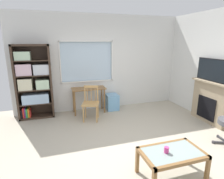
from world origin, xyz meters
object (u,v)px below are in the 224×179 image
at_px(bookshelf, 33,82).
at_px(coffee_table, 172,156).
at_px(wooden_chair, 91,103).
at_px(tv, 214,70).
at_px(plastic_drawer_unit, 112,102).
at_px(fireplace, 210,102).
at_px(sippy_cup, 166,150).
at_px(desk_under_window, 89,92).

height_order(bookshelf, coffee_table, bookshelf).
relative_size(wooden_chair, tv, 0.92).
relative_size(plastic_drawer_unit, fireplace, 0.42).
bearing_deg(fireplace, sippy_cup, -146.73).
distance_m(plastic_drawer_unit, fireplace, 2.65).
distance_m(desk_under_window, plastic_drawer_unit, 0.81).
height_order(desk_under_window, wooden_chair, wooden_chair).
bearing_deg(desk_under_window, plastic_drawer_unit, 4.01).
height_order(bookshelf, fireplace, bookshelf).
bearing_deg(sippy_cup, plastic_drawer_unit, 87.47).
xyz_separation_m(wooden_chair, coffee_table, (0.72, -2.51, -0.09)).
distance_m(bookshelf, fireplace, 4.58).
bearing_deg(plastic_drawer_unit, coffee_table, -90.67).
relative_size(tv, coffee_table, 1.06).
bearing_deg(fireplace, plastic_drawer_unit, 142.28).
relative_size(plastic_drawer_unit, tv, 0.48).
height_order(bookshelf, sippy_cup, bookshelf).
xyz_separation_m(fireplace, tv, (-0.02, 0.00, 0.80)).
bearing_deg(fireplace, desk_under_window, 150.82).
relative_size(desk_under_window, sippy_cup, 10.52).
bearing_deg(fireplace, coffee_table, -145.46).
height_order(coffee_table, sippy_cup, sippy_cup).
height_order(fireplace, coffee_table, fireplace).
height_order(tv, coffee_table, tv).
relative_size(bookshelf, wooden_chair, 2.17).
xyz_separation_m(desk_under_window, sippy_cup, (0.58, -3.02, -0.12)).
xyz_separation_m(bookshelf, desk_under_window, (1.44, -0.11, -0.38)).
height_order(wooden_chair, fireplace, fireplace).
distance_m(bookshelf, wooden_chair, 1.62).
relative_size(desk_under_window, tv, 0.97).
xyz_separation_m(plastic_drawer_unit, coffee_table, (-0.04, -3.07, 0.14)).
distance_m(bookshelf, tv, 4.56).
bearing_deg(desk_under_window, wooden_chair, -95.03).
distance_m(tv, sippy_cup, 2.78).
height_order(tv, sippy_cup, tv).
distance_m(plastic_drawer_unit, tv, 2.85).
bearing_deg(tv, fireplace, -0.00).
distance_m(desk_under_window, tv, 3.27).
bearing_deg(tv, sippy_cup, -146.51).
bearing_deg(wooden_chair, fireplace, -20.21).
xyz_separation_m(plastic_drawer_unit, tv, (2.07, -1.61, 1.11)).
height_order(fireplace, sippy_cup, fireplace).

